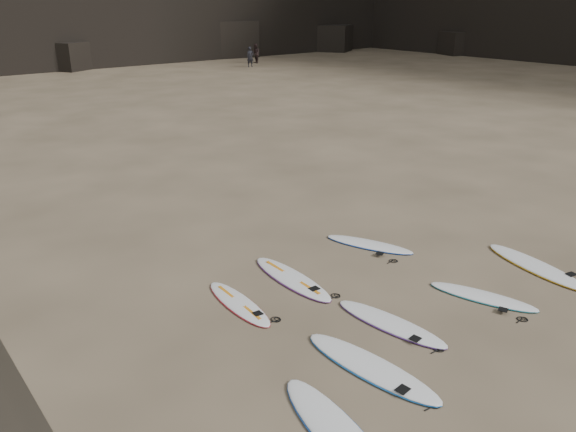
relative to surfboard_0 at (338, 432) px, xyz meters
name	(u,v)px	position (x,y,z in m)	size (l,w,h in m)	color
ground	(432,312)	(3.82, 1.27, -0.05)	(240.00, 240.00, 0.00)	#897559
surfboard_0	(338,432)	(0.00, 0.00, 0.00)	(0.66, 2.76, 0.10)	white
surfboard_1	(371,367)	(1.50, 0.77, 0.00)	(0.66, 2.74, 0.10)	white
surfboard_2	(390,323)	(2.81, 1.49, -0.01)	(0.59, 2.44, 0.09)	white
surfboard_3	(483,296)	(5.10, 0.97, -0.01)	(0.54, 2.24, 0.08)	white
surfboard_4	(536,266)	(7.31, 1.01, 0.00)	(0.66, 2.76, 0.10)	white
surfboard_5	(239,303)	(0.96, 3.95, -0.01)	(0.53, 2.20, 0.08)	white
surfboard_6	(292,278)	(2.49, 4.11, 0.00)	(0.63, 2.61, 0.09)	white
surfboard_7	(369,244)	(5.19, 4.31, -0.01)	(0.55, 2.30, 0.08)	white
person_a	(250,57)	(25.36, 38.09, 0.83)	(0.64, 0.42, 1.76)	black
person_b	(255,54)	(27.46, 40.20, 0.84)	(0.87, 0.68, 1.79)	black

